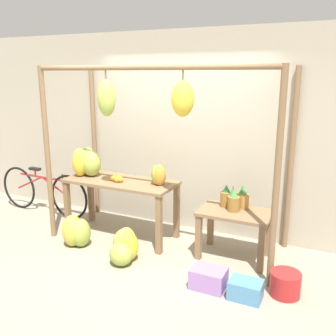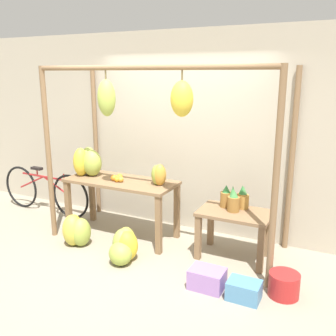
{
  "view_description": "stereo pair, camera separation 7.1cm",
  "coord_description": "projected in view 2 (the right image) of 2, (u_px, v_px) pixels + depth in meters",
  "views": [
    {
      "loc": [
        2.05,
        -3.5,
        2.22
      ],
      "look_at": [
        0.09,
        0.64,
        1.06
      ],
      "focal_mm": 40.0,
      "sensor_mm": 36.0,
      "label": 1
    },
    {
      "loc": [
        2.11,
        -3.47,
        2.22
      ],
      "look_at": [
        0.09,
        0.64,
        1.06
      ],
      "focal_mm": 40.0,
      "sensor_mm": 36.0,
      "label": 2
    }
  ],
  "objects": [
    {
      "name": "pineapple_cluster",
      "position": [
        235.0,
        199.0,
        4.57
      ],
      "size": [
        0.35,
        0.3,
        0.3
      ],
      "color": "#B27F38",
      "rests_on": "display_table_side"
    },
    {
      "name": "banana_pile_ground_right",
      "position": [
        124.0,
        246.0,
        4.53
      ],
      "size": [
        0.38,
        0.51,
        0.41
      ],
      "color": "yellow",
      "rests_on": "ground_plane"
    },
    {
      "name": "shop_wall_back",
      "position": [
        185.0,
        133.0,
        5.3
      ],
      "size": [
        8.0,
        0.08,
        2.8
      ],
      "color": "#B2A893",
      "rests_on": "ground_plane"
    },
    {
      "name": "banana_pile_on_table",
      "position": [
        88.0,
        162.0,
        5.28
      ],
      "size": [
        0.41,
        0.36,
        0.4
      ],
      "color": "#9EB247",
      "rests_on": "display_table_main"
    },
    {
      "name": "fruit_crate_purple",
      "position": [
        244.0,
        290.0,
        3.77
      ],
      "size": [
        0.33,
        0.24,
        0.19
      ],
      "color": "#4C84B2",
      "rests_on": "ground_plane"
    },
    {
      "name": "blue_bucket",
      "position": [
        284.0,
        285.0,
        3.82
      ],
      "size": [
        0.31,
        0.31,
        0.25
      ],
      "color": "#AD2323",
      "rests_on": "ground_plane"
    },
    {
      "name": "papaya_pile",
      "position": [
        159.0,
        175.0,
        4.86
      ],
      "size": [
        0.27,
        0.28,
        0.28
      ],
      "color": "#93A33D",
      "rests_on": "display_table_main"
    },
    {
      "name": "stall_awning",
      "position": [
        155.0,
        125.0,
        4.47
      ],
      "size": [
        3.06,
        1.19,
        2.31
      ],
      "color": "brown",
      "rests_on": "ground_plane"
    },
    {
      "name": "orange_pile",
      "position": [
        117.0,
        178.0,
        5.05
      ],
      "size": [
        0.22,
        0.19,
        0.09
      ],
      "color": "orange",
      "rests_on": "display_table_main"
    },
    {
      "name": "fruit_crate_white",
      "position": [
        207.0,
        279.0,
        3.96
      ],
      "size": [
        0.36,
        0.27,
        0.22
      ],
      "color": "#9970B7",
      "rests_on": "ground_plane"
    },
    {
      "name": "banana_pile_ground_left",
      "position": [
        75.0,
        231.0,
        4.94
      ],
      "size": [
        0.43,
        0.39,
        0.42
      ],
      "color": "#9EB247",
      "rests_on": "ground_plane"
    },
    {
      "name": "display_table_side",
      "position": [
        234.0,
        222.0,
        4.54
      ],
      "size": [
        0.86,
        0.55,
        0.6
      ],
      "color": "brown",
      "rests_on": "ground_plane"
    },
    {
      "name": "display_table_main",
      "position": [
        121.0,
        189.0,
        5.13
      ],
      "size": [
        1.54,
        0.64,
        0.81
      ],
      "color": "brown",
      "rests_on": "ground_plane"
    },
    {
      "name": "parked_bicycle",
      "position": [
        45.0,
        191.0,
        6.07
      ],
      "size": [
        1.81,
        0.1,
        0.75
      ],
      "color": "black",
      "rests_on": "ground_plane"
    },
    {
      "name": "ground_plane",
      "position": [
        138.0,
        265.0,
        4.47
      ],
      "size": [
        20.0,
        20.0,
        0.0
      ],
      "primitive_type": "plane",
      "color": "gray"
    }
  ]
}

